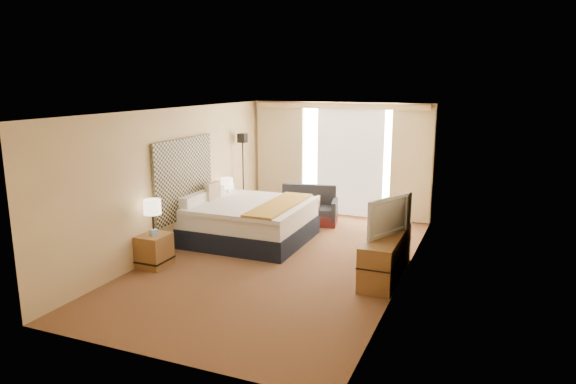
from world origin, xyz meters
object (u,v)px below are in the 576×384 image
at_px(nightstand_left, 154,250).
at_px(nightstand_right, 227,215).
at_px(desk_chair, 391,236).
at_px(loveseat, 308,211).
at_px(bed, 248,220).
at_px(media_dresser, 386,255).
at_px(lamp_left, 152,208).
at_px(lamp_right, 227,184).
at_px(floor_lamp, 243,159).
at_px(television, 384,215).

bearing_deg(nightstand_left, nightstand_right, 90.00).
distance_m(nightstand_right, desk_chair, 3.72).
bearing_deg(loveseat, bed, -123.79).
height_order(nightstand_right, media_dresser, media_dresser).
distance_m(media_dresser, loveseat, 3.35).
height_order(lamp_left, lamp_right, lamp_left).
xyz_separation_m(media_dresser, lamp_left, (-3.69, -1.05, 0.67)).
bearing_deg(lamp_right, floor_lamp, 94.15).
bearing_deg(nightstand_left, lamp_right, 89.24).
distance_m(lamp_left, television, 3.79).
bearing_deg(loveseat, floor_lamp, 174.94).
xyz_separation_m(loveseat, lamp_left, (-1.44, -3.54, 0.75)).
bearing_deg(television, nightstand_right, 93.16).
relative_size(loveseat, lamp_right, 2.65).
distance_m(nightstand_left, floor_lamp, 3.52).
relative_size(loveseat, television, 1.33).
bearing_deg(lamp_left, television, 16.10).
height_order(loveseat, lamp_left, lamp_left).
bearing_deg(loveseat, nightstand_left, -124.62).
bearing_deg(bed, media_dresser, -16.38).
distance_m(nightstand_left, television, 3.87).
bearing_deg(lamp_right, desk_chair, -11.25).
xyz_separation_m(bed, desk_chair, (2.83, -0.13, 0.05)).
height_order(loveseat, floor_lamp, floor_lamp).
relative_size(floor_lamp, lamp_right, 3.61).
height_order(nightstand_left, lamp_left, lamp_left).
xyz_separation_m(nightstand_right, media_dresser, (3.70, -1.45, 0.07)).
distance_m(floor_lamp, lamp_right, 0.96).
xyz_separation_m(loveseat, floor_lamp, (-1.48, -0.19, 1.10)).
bearing_deg(nightstand_left, desk_chair, 25.88).
relative_size(desk_chair, lamp_left, 1.67).
bearing_deg(bed, loveseat, 68.51).
distance_m(loveseat, desk_chair, 2.82).
distance_m(lamp_right, television, 3.89).
bearing_deg(television, bed, 98.17).
bearing_deg(media_dresser, loveseat, 132.08).
xyz_separation_m(loveseat, television, (2.20, -2.49, 0.74)).
bearing_deg(nightstand_right, floor_lamp, 92.02).
relative_size(media_dresser, television, 1.69).
bearing_deg(television, desk_chair, 25.47).
distance_m(nightstand_left, loveseat, 3.83).
xyz_separation_m(desk_chair, television, (0.01, -0.72, 0.56)).
height_order(media_dresser, floor_lamp, floor_lamp).
height_order(desk_chair, lamp_right, lamp_right).
bearing_deg(media_dresser, nightstand_left, -164.16).
xyz_separation_m(nightstand_right, desk_chair, (3.64, -0.73, 0.18)).
bearing_deg(lamp_right, nightstand_left, -90.76).
bearing_deg(bed, desk_chair, -2.69).
distance_m(media_dresser, desk_chair, 0.73).
relative_size(floor_lamp, desk_chair, 1.90).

